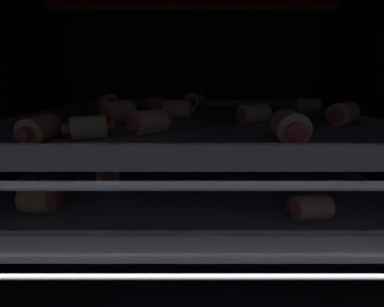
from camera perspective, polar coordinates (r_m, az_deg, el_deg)
name	(u,v)px	position (r cm, az deg, el deg)	size (l,w,h in cm)	color
ground_plane	(192,245)	(47.21, 0.03, -20.43)	(62.29, 50.45, 1.20)	black
oven_wall_back	(192,108)	(62.39, -0.08, 10.42)	(62.29, 1.20, 41.60)	black
oven_rack_lower	(192,179)	(40.65, 0.03, -6.03)	(56.84, 47.08, 0.50)	#B7B7BC
baking_tray_lower	(192,174)	(40.28, 0.03, -4.76)	(46.77, 38.73, 2.86)	gray
pig_in_blanket_lower_0	(107,173)	(37.39, -19.10, -4.27)	(4.10, 4.48, 3.11)	#ECB182
pig_in_blanket_lower_1	(295,163)	(42.80, 22.80, -2.00)	(5.48, 3.39, 3.07)	#EBB26E
pig_in_blanket_lower_2	(265,151)	(47.93, 16.48, 0.56)	(3.18, 6.03, 2.93)	#DAB87E
pig_in_blanket_lower_3	(234,146)	(50.42, 9.63, 1.70)	(5.70, 3.29, 2.66)	#EAB574
pig_in_blanket_lower_4	(41,199)	(32.78, -31.52, -8.91)	(4.90, 3.57, 3.29)	tan
pig_in_blanket_lower_5	(224,141)	(53.88, 7.50, 2.86)	(4.88, 4.65, 2.75)	#ECBA79
pig_in_blanket_lower_6	(104,164)	(41.68, -19.74, -2.41)	(5.19, 3.35, 2.72)	#DCB87F
pig_in_blanket_lower_7	(273,145)	(52.44, 18.15, 1.94)	(4.72, 4.33, 3.14)	#D7B372
pig_in_blanket_lower_8	(311,207)	(29.93, 25.84, -11.10)	(5.15, 3.10, 2.68)	#E1BF82
oven_rack_upper	(192,127)	(38.05, 0.04, 6.03)	(57.06, 47.08, 0.72)	#B7B7BC
baking_tray_upper	(192,122)	(37.89, 0.04, 7.36)	(46.77, 38.73, 2.12)	gray
pig_in_blanket_upper_0	(40,129)	(29.04, -31.72, 4.89)	(2.67, 6.04, 2.57)	#D7B372
pig_in_blanket_upper_1	(343,114)	(39.36, 31.51, 7.88)	(5.62, 5.01, 3.01)	#E6B97E
pig_in_blanket_upper_2	(254,114)	(36.18, 14.17, 8.94)	(5.59, 4.31, 2.59)	#E7C883
pig_in_blanket_upper_3	(119,112)	(35.63, -16.53, 9.16)	(4.84, 4.85, 3.25)	#E2B477
pig_in_blanket_upper_4	(155,104)	(48.69, -8.61, 11.29)	(4.90, 4.63, 2.56)	#DFC770
pig_in_blanket_upper_5	(151,122)	(28.25, -9.48, 7.15)	(4.96, 4.24, 2.75)	tan
pig_in_blanket_upper_6	(178,109)	(39.31, -3.29, 10.23)	(6.50, 3.43, 2.81)	#E8BA7C
pig_in_blanket_upper_7	(108,103)	(49.44, -18.86, 11.09)	(4.48, 4.67, 3.29)	#E8B079
pig_in_blanket_upper_8	(89,128)	(27.73, -22.67, 5.53)	(5.02, 3.62, 2.43)	#DBC973
pig_in_blanket_upper_9	(290,127)	(26.08, 21.70, 5.73)	(3.47, 5.60, 3.11)	#D6BE81
pig_in_blanket_upper_10	(305,106)	(48.83, 24.76, 10.03)	(5.31, 2.76, 2.73)	#D4C786
pig_in_blanket_upper_11	(195,100)	(51.50, 0.64, 12.16)	(4.25, 4.72, 3.22)	#D4C881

